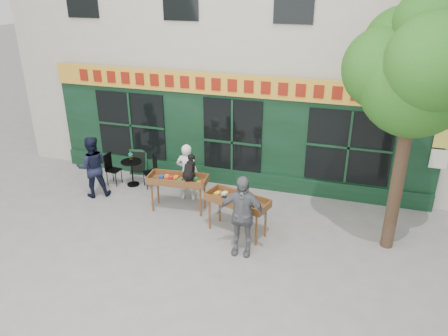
{
  "coord_description": "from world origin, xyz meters",
  "views": [
    {
      "loc": [
        3.21,
        -8.92,
        5.73
      ],
      "look_at": [
        0.31,
        0.5,
        1.35
      ],
      "focal_mm": 35.0,
      "sensor_mm": 36.0,
      "label": 1
    }
  ],
  "objects": [
    {
      "name": "bistro_table",
      "position": [
        -2.81,
        1.43,
        0.54
      ],
      "size": [
        0.6,
        0.6,
        0.76
      ],
      "color": "black",
      "rests_on": "ground"
    },
    {
      "name": "bistro_chair_right",
      "position": [
        -2.19,
        1.54,
        0.56
      ],
      "size": [
        0.51,
        0.51,
        0.95
      ],
      "rotation": [
        0.0,
        0.0,
        -0.83
      ],
      "color": "black",
      "rests_on": "ground"
    },
    {
      "name": "man_right",
      "position": [
        1.15,
        -0.93,
        0.94
      ],
      "size": [
        1.13,
        0.53,
        1.88
      ],
      "primitive_type": "imported",
      "rotation": [
        0.0,
        0.0,
        0.06
      ],
      "color": "#5B5B60",
      "rests_on": "ground"
    },
    {
      "name": "building",
      "position": [
        0.0,
        5.97,
        4.97
      ],
      "size": [
        14.0,
        7.26,
        10.0
      ],
      "color": "beige",
      "rests_on": "ground"
    },
    {
      "name": "book_cart_center",
      "position": [
        -0.93,
        0.46,
        0.82
      ],
      "size": [
        1.55,
        0.75,
        0.99
      ],
      "rotation": [
        0.0,
        0.0,
        0.09
      ],
      "color": "brown",
      "rests_on": "ground"
    },
    {
      "name": "ground",
      "position": [
        0.0,
        0.0,
        0.0
      ],
      "size": [
        80.0,
        80.0,
        0.0
      ],
      "primitive_type": "plane",
      "color": "slate",
      "rests_on": "ground"
    },
    {
      "name": "bistro_chair_left",
      "position": [
        -3.44,
        1.34,
        0.56
      ],
      "size": [
        0.38,
        0.38,
        0.95
      ],
      "rotation": [
        0.0,
        0.0,
        1.52
      ],
      "color": "black",
      "rests_on": "ground"
    },
    {
      "name": "chalkboard",
      "position": [
        -3.01,
        2.19,
        0.4
      ],
      "size": [
        0.58,
        0.27,
        0.79
      ],
      "rotation": [
        0.0,
        0.0,
        0.16
      ],
      "color": "black",
      "rests_on": "ground"
    },
    {
      "name": "street_tree",
      "position": [
        4.34,
        0.36,
        4.11
      ],
      "size": [
        3.05,
        2.9,
        5.6
      ],
      "color": "#382619",
      "rests_on": "ground"
    },
    {
      "name": "man_left",
      "position": [
        -3.51,
        0.53,
        0.87
      ],
      "size": [
        1.07,
        1.01,
        1.75
      ],
      "primitive_type": "imported",
      "rotation": [
        0.0,
        0.0,
        3.71
      ],
      "color": "black",
      "rests_on": "ground"
    },
    {
      "name": "woman",
      "position": [
        -0.93,
        1.11,
        0.81
      ],
      "size": [
        0.62,
        0.44,
        1.62
      ],
      "primitive_type": "imported",
      "rotation": [
        0.0,
        0.0,
        3.23
      ],
      "color": "silver",
      "rests_on": "ground"
    },
    {
      "name": "dog",
      "position": [
        -0.58,
        0.41,
        1.29
      ],
      "size": [
        0.39,
        0.63,
        0.6
      ],
      "primitive_type": null,
      "rotation": [
        0.0,
        0.0,
        0.09
      ],
      "color": "black",
      "rests_on": "book_cart_center"
    },
    {
      "name": "book_cart_right",
      "position": [
        0.85,
        -0.18,
        0.82
      ],
      "size": [
        1.61,
        1.02,
        0.99
      ],
      "rotation": [
        0.0,
        0.0,
        -0.29
      ],
      "color": "brown",
      "rests_on": "ground"
    },
    {
      "name": "potted_plant",
      "position": [
        -2.81,
        1.43,
        0.9
      ],
      "size": [
        0.16,
        0.13,
        0.27
      ],
      "primitive_type": "imported",
      "rotation": [
        0.0,
        0.0,
        0.22
      ],
      "color": "gray",
      "rests_on": "bistro_table"
    }
  ]
}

